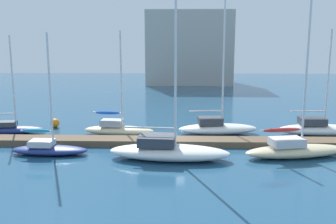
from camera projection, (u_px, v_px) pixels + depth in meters
name	position (u px, v px, depth m)	size (l,w,h in m)	color
ground_plane	(167.00, 144.00, 27.03)	(120.00, 120.00, 0.00)	navy
dock_pier	(167.00, 141.00, 26.99)	(27.25, 1.72, 0.44)	brown
sailboat_0	(12.00, 128.00, 30.10)	(5.13, 1.95, 7.76)	navy
sailboat_1	(48.00, 147.00, 24.61)	(5.06, 1.76, 7.86)	navy
sailboat_2	(118.00, 128.00, 29.71)	(5.72, 2.25, 8.11)	beige
sailboat_3	(168.00, 150.00, 23.53)	(7.76, 3.08, 12.70)	white
sailboat_4	(217.00, 127.00, 29.95)	(6.45, 2.51, 10.89)	white
sailboat_5	(295.00, 148.00, 24.02)	(7.05, 3.21, 11.40)	beige
sailboat_6	(319.00, 128.00, 29.66)	(6.54, 2.11, 8.21)	white
mooring_buoy_orange	(55.00, 123.00, 32.29)	(0.78, 0.78, 0.78)	orange
harbor_building_distant	(189.00, 48.00, 64.86)	(14.45, 8.82, 12.26)	#ADA89E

